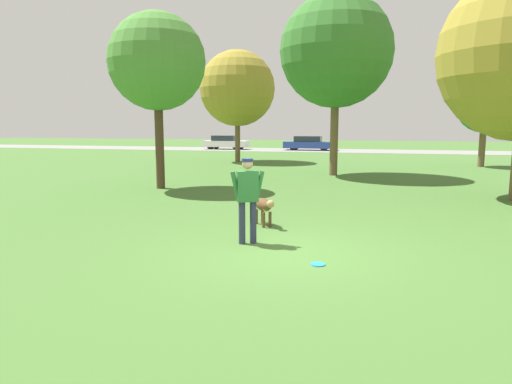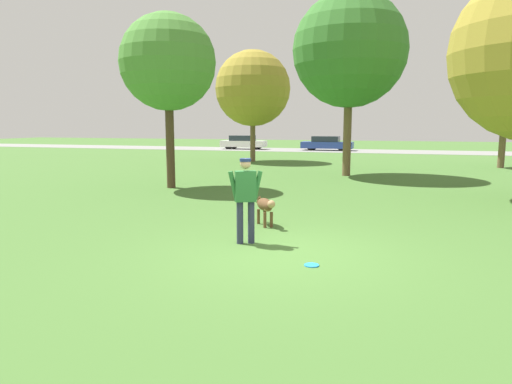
{
  "view_description": "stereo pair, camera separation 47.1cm",
  "coord_description": "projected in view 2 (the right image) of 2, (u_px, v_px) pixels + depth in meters",
  "views": [
    {
      "loc": [
        1.45,
        -7.9,
        2.31
      ],
      "look_at": [
        -0.9,
        1.31,
        0.9
      ],
      "focal_mm": 32.0,
      "sensor_mm": 36.0,
      "label": 1
    },
    {
      "loc": [
        1.9,
        -7.78,
        2.31
      ],
      "look_at": [
        -0.9,
        1.31,
        0.9
      ],
      "focal_mm": 32.0,
      "sensor_mm": 36.0,
      "label": 2
    }
  ],
  "objects": [
    {
      "name": "tree_far_left",
      "position": [
        253.0,
        88.0,
        28.09
      ],
      "size": [
        4.64,
        4.64,
        6.84
      ],
      "color": "brown",
      "rests_on": "ground_plane"
    },
    {
      "name": "tree_far_right",
      "position": [
        505.0,
        105.0,
        24.04
      ],
      "size": [
        2.93,
        2.93,
        4.8
      ],
      "color": "brown",
      "rests_on": "ground_plane"
    },
    {
      "name": "parked_car_blue",
      "position": [
        327.0,
        143.0,
        40.87
      ],
      "size": [
        4.58,
        1.78,
        1.27
      ],
      "rotation": [
        0.0,
        0.0,
        -0.02
      ],
      "color": "#284293",
      "rests_on": "ground_plane"
    },
    {
      "name": "parked_car_white",
      "position": [
        243.0,
        142.0,
        42.98
      ],
      "size": [
        4.2,
        1.82,
        1.29
      ],
      "rotation": [
        0.0,
        0.0,
        -0.02
      ],
      "color": "white",
      "rests_on": "ground_plane"
    },
    {
      "name": "tree_mid_center",
      "position": [
        350.0,
        50.0,
        19.99
      ],
      "size": [
        5.01,
        5.01,
        8.05
      ],
      "color": "brown",
      "rests_on": "ground_plane"
    },
    {
      "name": "ground_plane",
      "position": [
        282.0,
        253.0,
        8.24
      ],
      "size": [
        120.0,
        120.0,
        0.0
      ],
      "primitive_type": "plane",
      "color": "#426B2D"
    },
    {
      "name": "dog",
      "position": [
        265.0,
        206.0,
        10.43
      ],
      "size": [
        0.71,
        0.91,
        0.66
      ],
      "rotation": [
        0.0,
        0.0,
        5.34
      ],
      "color": "brown",
      "rests_on": "ground_plane"
    },
    {
      "name": "person",
      "position": [
        245.0,
        194.0,
        8.81
      ],
      "size": [
        0.64,
        0.37,
        1.67
      ],
      "rotation": [
        0.0,
        0.0,
        0.44
      ],
      "color": "#2D334C",
      "rests_on": "ground_plane"
    },
    {
      "name": "frisbee",
      "position": [
        312.0,
        265.0,
        7.53
      ],
      "size": [
        0.25,
        0.25,
        0.02
      ],
      "color": "#268CE5",
      "rests_on": "ground_plane"
    },
    {
      "name": "tree_near_left",
      "position": [
        168.0,
        63.0,
        16.18
      ],
      "size": [
        3.42,
        3.42,
        6.21
      ],
      "color": "#4C3826",
      "rests_on": "ground_plane"
    },
    {
      "name": "far_road_strip",
      "position": [
        374.0,
        151.0,
        39.59
      ],
      "size": [
        120.0,
        6.0,
        0.01
      ],
      "color": "gray",
      "rests_on": "ground_plane"
    }
  ]
}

